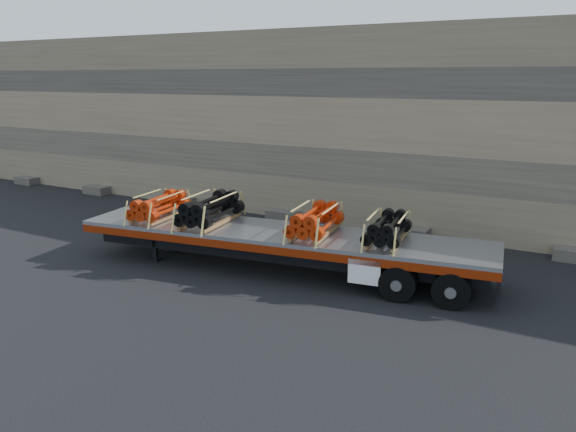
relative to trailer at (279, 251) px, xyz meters
name	(u,v)px	position (x,y,z in m)	size (l,w,h in m)	color
ground	(292,268)	(0.21, 0.36, -0.58)	(120.00, 120.00, 0.00)	black
rock_wall	(378,127)	(0.21, 6.86, 2.92)	(44.00, 3.00, 7.00)	#7A6B54
trailer	(279,251)	(0.00, 0.00, 0.00)	(11.66, 2.24, 1.17)	#9C9EA3
bundle_front	(159,207)	(-3.85, -0.54, 0.94)	(0.99, 1.99, 0.70)	#AD2709
bundle_midfront	(210,210)	(-2.13, -0.30, 0.98)	(1.12, 2.24, 0.79)	black
bundle_midrear	(315,221)	(1.04, 0.15, 0.95)	(1.03, 2.07, 0.73)	#AD2709
bundle_rear	(387,230)	(2.98, 0.42, 0.92)	(0.95, 1.90, 0.67)	black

